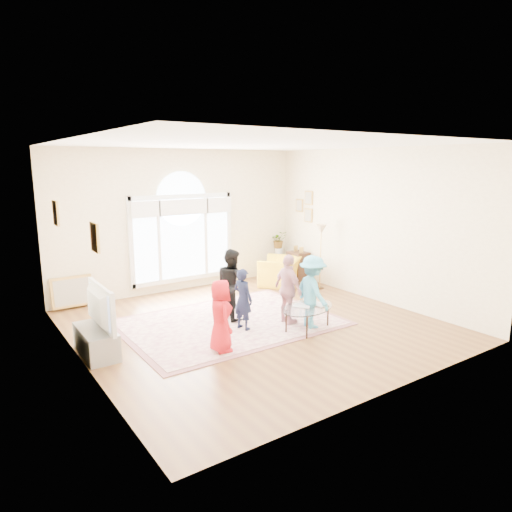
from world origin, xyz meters
TOP-DOWN VIEW (x-y plane):
  - ground at (0.00, 0.00)m, footprint 6.00×6.00m
  - room_shell at (0.01, 2.83)m, footprint 6.00×6.00m
  - area_rug at (-0.33, 0.38)m, footprint 3.60×2.60m
  - rug_border at (-0.33, 0.38)m, footprint 3.80×2.80m
  - tv_console at (-2.75, 0.30)m, footprint 0.45×1.00m
  - television at (-2.74, 0.30)m, footprint 0.18×1.17m
  - coffee_table at (0.61, -0.71)m, footprint 1.31×1.05m
  - armchair at (2.07, 1.99)m, footprint 1.33×1.31m
  - side_cabinet at (2.78, 2.17)m, footprint 0.40×0.50m
  - floor_lamp at (2.64, 1.20)m, footprint 0.30×0.30m
  - plant_pedestal at (2.70, 2.88)m, footprint 0.20×0.20m
  - potted_plant at (2.70, 2.88)m, footprint 0.50×0.46m
  - leaning_picture at (-2.50, 2.90)m, footprint 0.80×0.14m
  - child_red at (-1.12, -0.67)m, footprint 0.46×0.61m
  - child_navy at (-0.32, -0.07)m, footprint 0.35×0.45m
  - child_black at (-0.18, 0.53)m, footprint 0.50×0.64m
  - child_pink at (0.52, -0.27)m, footprint 0.35×0.76m
  - child_blue at (0.74, -0.67)m, footprint 0.60×0.90m

SIDE VIEW (x-z plane):
  - ground at x=0.00m, z-range 0.00..0.00m
  - leaning_picture at x=-2.50m, z-range -0.31..0.31m
  - rug_border at x=-0.33m, z-range 0.00..0.01m
  - area_rug at x=-0.33m, z-range 0.00..0.02m
  - tv_console at x=-2.75m, z-range 0.00..0.42m
  - armchair at x=2.07m, z-range 0.00..0.65m
  - side_cabinet at x=2.78m, z-range 0.00..0.70m
  - plant_pedestal at x=2.70m, z-range 0.00..0.70m
  - coffee_table at x=0.61m, z-range 0.13..0.67m
  - child_navy at x=-0.32m, z-range 0.02..1.10m
  - child_red at x=-1.12m, z-range 0.02..1.15m
  - child_pink at x=0.52m, z-range 0.02..1.29m
  - child_blue at x=0.74m, z-range 0.02..1.31m
  - child_black at x=-0.18m, z-range 0.02..1.34m
  - television at x=-2.74m, z-range 0.42..1.09m
  - potted_plant at x=2.70m, z-range 0.70..1.15m
  - floor_lamp at x=2.64m, z-range 0.53..2.04m
  - room_shell at x=0.01m, z-range -1.43..4.57m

